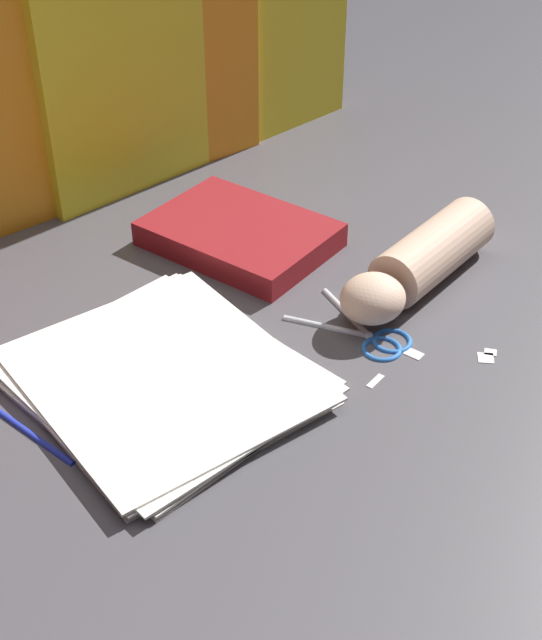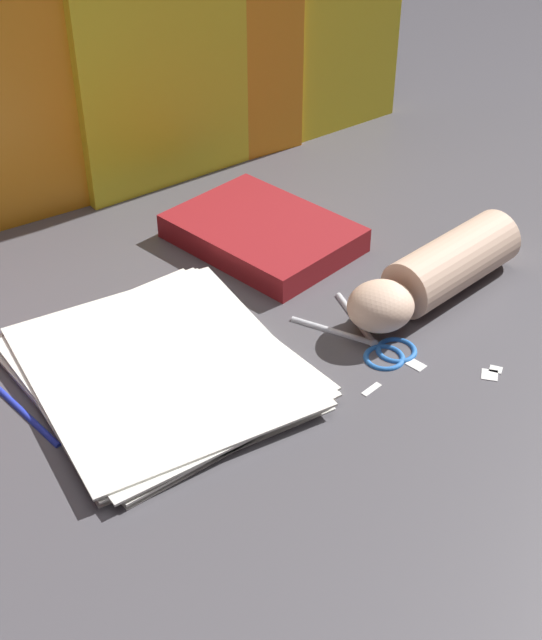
# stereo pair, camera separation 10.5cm
# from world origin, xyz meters

# --- Properties ---
(ground_plane) EXTENTS (6.00, 6.00, 0.00)m
(ground_plane) POSITION_xyz_m (0.00, 0.00, 0.00)
(ground_plane) COLOR #4C494F
(backdrop_panel_center) EXTENTS (0.70, 0.02, 0.48)m
(backdrop_panel_center) POSITION_xyz_m (0.03, 0.44, 0.24)
(backdrop_panel_center) COLOR orange
(backdrop_panel_center) RESTS_ON ground_plane
(paper_stack) EXTENTS (0.32, 0.35, 0.02)m
(paper_stack) POSITION_xyz_m (-0.13, -0.00, 0.01)
(paper_stack) COLOR white
(paper_stack) RESTS_ON ground_plane
(book_closed) EXTENTS (0.24, 0.29, 0.04)m
(book_closed) POSITION_xyz_m (0.14, 0.18, 0.02)
(book_closed) COLOR maroon
(book_closed) RESTS_ON ground_plane
(scissors) EXTENTS (0.11, 0.17, 0.01)m
(scissors) POSITION_xyz_m (0.12, -0.10, 0.00)
(scissors) COLOR silver
(scissors) RESTS_ON ground_plane
(hand_forearm) EXTENTS (0.30, 0.13, 0.08)m
(hand_forearm) POSITION_xyz_m (0.26, -0.06, 0.04)
(hand_forearm) COLOR beige
(hand_forearm) RESTS_ON ground_plane
(paper_scrap_near) EXTENTS (0.02, 0.02, 0.00)m
(paper_scrap_near) POSITION_xyz_m (0.22, -0.22, 0.00)
(paper_scrap_near) COLOR white
(paper_scrap_near) RESTS_ON ground_plane
(paper_scrap_mid) EXTENTS (0.02, 0.03, 0.00)m
(paper_scrap_mid) POSITION_xyz_m (0.14, -0.16, 0.00)
(paper_scrap_mid) COLOR white
(paper_scrap_mid) RESTS_ON ground_plane
(paper_scrap_far) EXTENTS (0.03, 0.01, 0.00)m
(paper_scrap_far) POSITION_xyz_m (0.07, -0.16, 0.00)
(paper_scrap_far) COLOR white
(paper_scrap_far) RESTS_ON ground_plane
(paper_scrap_side) EXTENTS (0.03, 0.03, 0.00)m
(paper_scrap_side) POSITION_xyz_m (0.20, -0.22, 0.00)
(paper_scrap_side) COLOR white
(paper_scrap_side) RESTS_ON ground_plane
(pen) EXTENTS (0.03, 0.14, 0.01)m
(pen) POSITION_xyz_m (-0.29, 0.02, 0.00)
(pen) COLOR #2333B2
(pen) RESTS_ON ground_plane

